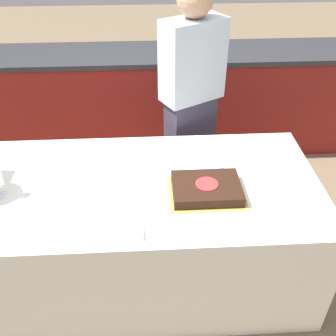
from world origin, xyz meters
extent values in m
plane|color=#7A664C|center=(0.00, 0.00, 0.00)|extent=(14.00, 14.00, 0.00)
cube|color=maroon|center=(0.00, 1.56, 0.44)|extent=(4.40, 0.55, 0.88)
cube|color=#2D2D33|center=(0.00, 1.56, 0.90)|extent=(4.40, 0.58, 0.04)
cube|color=white|center=(0.00, 0.00, 0.37)|extent=(2.08, 0.98, 0.74)
cube|color=gold|center=(0.40, -0.10, 0.74)|extent=(0.40, 0.31, 0.00)
cube|color=black|center=(0.40, -0.10, 0.77)|extent=(0.36, 0.27, 0.06)
cylinder|color=red|center=(0.40, -0.10, 0.80)|extent=(0.12, 0.12, 0.00)
cylinder|color=white|center=(-0.69, -0.06, 0.74)|extent=(0.06, 0.06, 0.00)
cylinder|color=white|center=(-0.69, -0.06, 0.77)|extent=(0.01, 0.01, 0.07)
cylinder|color=white|center=(0.49, 0.20, 0.74)|extent=(0.18, 0.18, 0.00)
cube|color=white|center=(0.00, -0.39, 0.75)|extent=(0.12, 0.09, 0.02)
cube|color=#383347|center=(0.40, 0.71, 0.45)|extent=(0.38, 0.31, 0.90)
cube|color=silver|center=(0.40, 0.71, 1.16)|extent=(0.45, 0.37, 0.52)
camera|label=1|loc=(0.10, -1.70, 2.08)|focal=42.00mm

